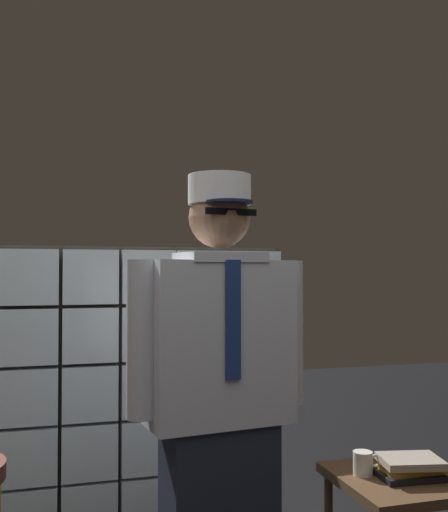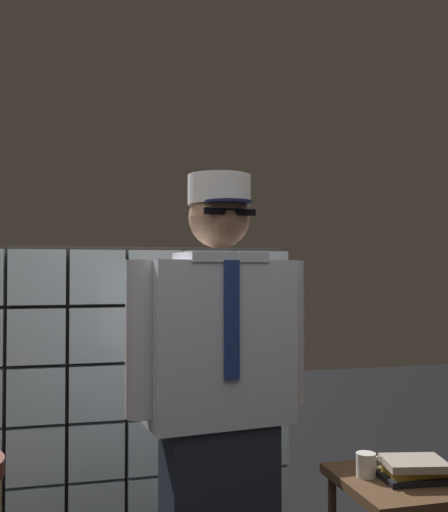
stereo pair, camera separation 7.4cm
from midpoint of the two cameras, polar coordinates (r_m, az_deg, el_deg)
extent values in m
cube|color=silver|center=(3.42, -11.56, -22.83)|extent=(0.29, 0.08, 0.29)
cube|color=silver|center=(3.45, -6.08, -22.67)|extent=(0.29, 0.08, 0.29)
cube|color=silver|center=(3.50, -0.74, -22.34)|extent=(0.29, 0.08, 0.29)
cube|color=silver|center=(3.58, 4.36, -21.85)|extent=(0.29, 0.08, 0.29)
cube|color=silver|center=(3.32, -17.06, -17.91)|extent=(0.29, 0.08, 0.29)
cube|color=silver|center=(3.32, -11.54, -17.94)|extent=(0.29, 0.08, 0.29)
cube|color=silver|center=(3.35, -6.07, -17.82)|extent=(0.29, 0.08, 0.29)
cube|color=silver|center=(3.41, -0.74, -17.55)|extent=(0.29, 0.08, 0.29)
cube|color=silver|center=(3.49, 4.35, -17.16)|extent=(0.29, 0.08, 0.29)
cube|color=silver|center=(3.25, -17.02, -12.75)|extent=(0.29, 0.08, 0.29)
cube|color=silver|center=(3.25, -11.51, -12.79)|extent=(0.29, 0.08, 0.29)
cube|color=silver|center=(3.28, -6.05, -12.71)|extent=(0.29, 0.08, 0.29)
cube|color=silver|center=(3.33, -0.74, -12.52)|extent=(0.29, 0.08, 0.29)
cube|color=silver|center=(3.42, 4.34, -12.24)|extent=(0.29, 0.08, 0.29)
cube|color=silver|center=(3.20, -16.98, -7.41)|extent=(0.29, 0.08, 0.29)
cube|color=silver|center=(3.20, -11.48, -7.44)|extent=(0.29, 0.08, 0.29)
cube|color=silver|center=(3.23, -6.04, -7.41)|extent=(0.29, 0.08, 0.29)
cube|color=silver|center=(3.29, -0.74, -7.31)|extent=(0.29, 0.08, 0.29)
cube|color=silver|center=(3.37, 4.33, -7.16)|extent=(0.29, 0.08, 0.29)
cube|color=silver|center=(3.18, -16.94, -1.95)|extent=(0.29, 0.08, 0.29)
cube|color=silver|center=(3.19, -11.46, -1.99)|extent=(0.29, 0.08, 0.29)
cube|color=silver|center=(3.21, -6.02, -2.00)|extent=(0.29, 0.08, 0.29)
cube|color=silver|center=(3.27, -0.74, -2.00)|extent=(0.29, 0.08, 0.29)
cube|color=silver|center=(3.36, 4.33, -1.98)|extent=(0.29, 0.08, 0.29)
cube|color=#38332D|center=(3.31, -8.86, -12.58)|extent=(1.85, 0.02, 1.54)
cube|color=silver|center=(2.18, 0.52, -8.26)|extent=(0.55, 0.29, 0.59)
cube|color=navy|center=(2.06, 1.79, -6.16)|extent=(0.06, 0.02, 0.42)
cube|color=silver|center=(2.16, 0.52, -0.15)|extent=(0.32, 0.27, 0.04)
sphere|color=#A87A5B|center=(2.17, 0.52, 3.74)|extent=(0.23, 0.23, 0.23)
ellipsoid|color=black|center=(2.12, 1.04, 2.78)|extent=(0.16, 0.10, 0.10)
cube|color=black|center=(2.07, 1.61, 4.29)|extent=(0.19, 0.04, 0.02)
cylinder|color=#191E47|center=(2.10, 1.40, 5.23)|extent=(0.19, 0.19, 0.01)
cylinder|color=white|center=(2.18, 0.52, 6.40)|extent=(0.23, 0.23, 0.11)
cylinder|color=silver|center=(2.30, 7.36, -7.28)|extent=(0.12, 0.12, 0.55)
cylinder|color=silver|center=(2.08, -7.05, -7.90)|extent=(0.12, 0.12, 0.55)
cube|color=#513823|center=(2.66, 17.94, -20.12)|extent=(0.52, 0.52, 0.04)
cube|color=black|center=(2.63, 18.53, -19.56)|extent=(0.26, 0.20, 0.02)
cube|color=olive|center=(2.63, 18.96, -18.98)|extent=(0.25, 0.14, 0.03)
cube|color=gray|center=(2.62, 18.71, -18.41)|extent=(0.27, 0.23, 0.03)
cylinder|color=silver|center=(2.61, 14.38, -18.95)|extent=(0.08, 0.08, 0.09)
torus|color=silver|center=(2.64, 15.55, -18.66)|extent=(0.06, 0.01, 0.06)
camera|label=1|loc=(0.04, -89.03, -0.02)|focal=41.44mm
camera|label=2|loc=(0.04, 90.97, 0.02)|focal=41.44mm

